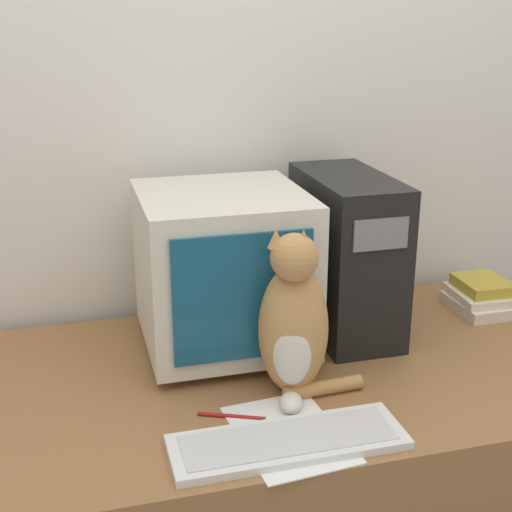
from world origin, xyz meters
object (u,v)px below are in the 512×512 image
Objects in this scene: computer_tower at (346,254)px; keyboard at (288,441)px; crt_monitor at (223,269)px; pen at (232,416)px; cat at (294,324)px; book_stack at (481,296)px.

computer_tower is 0.89× the size of keyboard.
keyboard is at bearing -87.10° from crt_monitor.
computer_tower reaches higher than pen.
book_stack is (0.69, 0.31, -0.13)m from cat.
cat reaches higher than pen.
computer_tower reaches higher than keyboard.
computer_tower reaches higher than crt_monitor.
book_stack is at bearing 44.33° from cat.
cat is at bearing -129.07° from computer_tower.
computer_tower is at bearing 42.54° from pen.
crt_monitor reaches higher than cat.
cat reaches higher than book_stack.
crt_monitor reaches higher than keyboard.
keyboard is at bearing -122.43° from computer_tower.
pen is at bearing -100.29° from crt_monitor.
book_stack is at bearing 2.76° from crt_monitor.
book_stack is at bearing 24.42° from pen.
cat is at bearing -69.92° from crt_monitor.
pen is at bearing -137.46° from computer_tower.
pen is (-0.16, -0.07, -0.17)m from cat.
keyboard is 1.21× the size of cat.
keyboard is 0.92m from book_stack.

